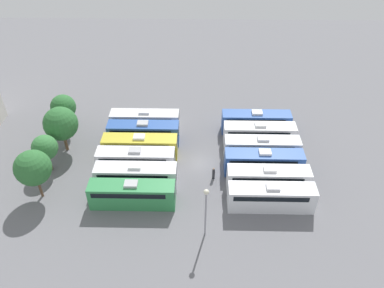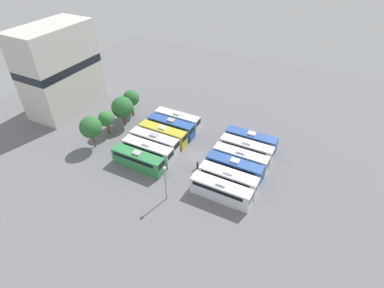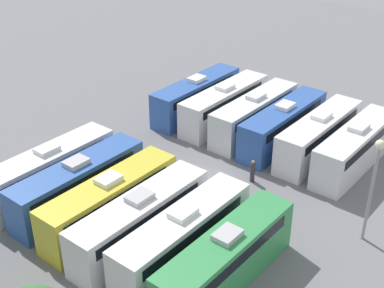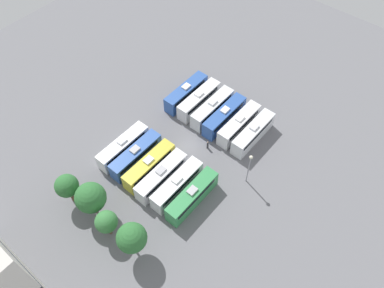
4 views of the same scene
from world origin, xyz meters
The scene contains 19 objects.
ground_plane centered at (0.00, 0.00, 0.00)m, with size 113.47×113.47×0.00m, color slate.
bus_0 centered at (-7.99, -8.64, 1.84)m, with size 2.46×10.59×3.69m.
bus_1 centered at (-4.81, -8.71, 1.84)m, with size 2.46×10.59×3.69m.
bus_2 centered at (-1.54, -8.55, 1.84)m, with size 2.46×10.59×3.69m.
bus_3 centered at (1.43, -8.68, 1.84)m, with size 2.46×10.59×3.69m.
bus_4 centered at (4.76, -8.72, 1.84)m, with size 2.46×10.59×3.69m.
bus_5 centered at (7.95, -8.59, 1.84)m, with size 2.46×10.59×3.69m.
bus_6 centered at (-7.83, 8.40, 1.84)m, with size 2.46×10.59×3.69m.
bus_7 centered at (-4.60, 8.37, 1.84)m, with size 2.46×10.59×3.69m.
bus_8 centered at (-1.49, 8.81, 1.84)m, with size 2.46×10.59×3.69m.
bus_9 centered at (1.49, 8.62, 1.84)m, with size 2.46×10.59×3.69m.
bus_10 centered at (4.78, 8.54, 1.84)m, with size 2.46×10.59×3.69m.
bus_11 centered at (7.80, 8.68, 1.84)m, with size 2.46×10.59×3.69m.
worker_person centered at (-2.96, -1.79, 0.86)m, with size 0.36×0.36×1.84m.
light_pole centered at (-12.35, -0.58, 4.98)m, with size 0.60×0.60×7.28m.
tree_0 centered at (-6.70, 20.29, 4.87)m, with size 4.47×4.47×7.12m.
tree_1 centered at (-1.66, 20.74, 3.90)m, with size 3.46×3.46×5.67m.
tree_2 centered at (2.74, 19.74, 4.70)m, with size 4.84×4.84×7.14m.
tree_3 centered at (7.26, 20.72, 4.53)m, with size 3.76×3.76×6.47m.
Camera 1 is at (-39.83, 0.37, 35.29)m, focal length 35.00 mm.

